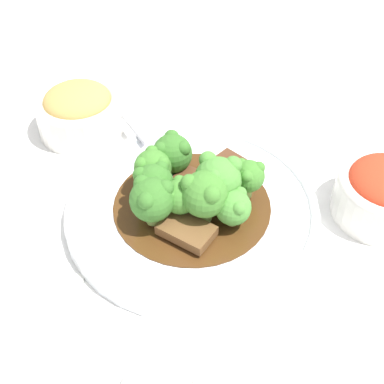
% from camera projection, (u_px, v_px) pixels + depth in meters
% --- Properties ---
extents(ground_plane, '(4.00, 4.00, 0.00)m').
position_uv_depth(ground_plane, '(192.00, 215.00, 0.57)').
color(ground_plane, white).
extents(main_plate, '(0.27, 0.27, 0.02)m').
position_uv_depth(main_plate, '(192.00, 208.00, 0.56)').
color(main_plate, white).
rests_on(main_plate, ground_plane).
extents(beef_strip_0, '(0.05, 0.06, 0.01)m').
position_uv_depth(beef_strip_0, '(181.00, 188.00, 0.56)').
color(beef_strip_0, '#56331E').
rests_on(beef_strip_0, main_plate).
extents(beef_strip_1, '(0.07, 0.08, 0.01)m').
position_uv_depth(beef_strip_1, '(219.00, 173.00, 0.58)').
color(beef_strip_1, '#56331E').
rests_on(beef_strip_1, main_plate).
extents(beef_strip_2, '(0.06, 0.05, 0.01)m').
position_uv_depth(beef_strip_2, '(182.00, 230.00, 0.52)').
color(beef_strip_2, brown).
rests_on(beef_strip_2, main_plate).
extents(broccoli_floret_0, '(0.04, 0.04, 0.04)m').
position_uv_depth(broccoli_floret_0, '(233.00, 207.00, 0.52)').
color(broccoli_floret_0, '#8EB756').
rests_on(broccoli_floret_0, main_plate).
extents(broccoli_floret_1, '(0.04, 0.04, 0.05)m').
position_uv_depth(broccoli_floret_1, '(172.00, 153.00, 0.57)').
color(broccoli_floret_1, '#8EB756').
rests_on(broccoli_floret_1, main_plate).
extents(broccoli_floret_2, '(0.05, 0.05, 0.06)m').
position_uv_depth(broccoli_floret_2, '(218.00, 176.00, 0.53)').
color(broccoli_floret_2, '#8EB756').
rests_on(broccoli_floret_2, main_plate).
extents(broccoli_floret_3, '(0.05, 0.05, 0.06)m').
position_uv_depth(broccoli_floret_3, '(205.00, 194.00, 0.51)').
color(broccoli_floret_3, '#8EB756').
rests_on(broccoli_floret_3, main_plate).
extents(broccoli_floret_4, '(0.04, 0.04, 0.05)m').
position_uv_depth(broccoli_floret_4, '(153.00, 168.00, 0.55)').
color(broccoli_floret_4, '#8EB756').
rests_on(broccoli_floret_4, main_plate).
extents(broccoli_floret_5, '(0.04, 0.04, 0.05)m').
position_uv_depth(broccoli_floret_5, '(152.00, 199.00, 0.51)').
color(broccoli_floret_5, '#8EB756').
rests_on(broccoli_floret_5, main_plate).
extents(broccoli_floret_6, '(0.04, 0.04, 0.05)m').
position_uv_depth(broccoli_floret_6, '(154.00, 183.00, 0.53)').
color(broccoli_floret_6, '#7FA84C').
rests_on(broccoli_floret_6, main_plate).
extents(broccoli_floret_7, '(0.04, 0.04, 0.04)m').
position_uv_depth(broccoli_floret_7, '(180.00, 196.00, 0.52)').
color(broccoli_floret_7, '#7FA84C').
rests_on(broccoli_floret_7, main_plate).
extents(broccoli_floret_8, '(0.03, 0.03, 0.04)m').
position_uv_depth(broccoli_floret_8, '(248.00, 176.00, 0.54)').
color(broccoli_floret_8, '#8EB756').
rests_on(broccoli_floret_8, main_plate).
extents(serving_spoon, '(0.17, 0.21, 0.01)m').
position_uv_depth(serving_spoon, '(155.00, 152.00, 0.60)').
color(serving_spoon, '#B7B7BC').
rests_on(serving_spoon, main_plate).
extents(side_bowl_appetizer, '(0.10, 0.10, 0.06)m').
position_uv_depth(side_bowl_appetizer, '(79.00, 110.00, 0.65)').
color(side_bowl_appetizer, white).
rests_on(side_bowl_appetizer, ground_plane).
extents(paper_napkin, '(0.11, 0.11, 0.01)m').
position_uv_depth(paper_napkin, '(12.00, 316.00, 0.48)').
color(paper_napkin, silver).
rests_on(paper_napkin, ground_plane).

